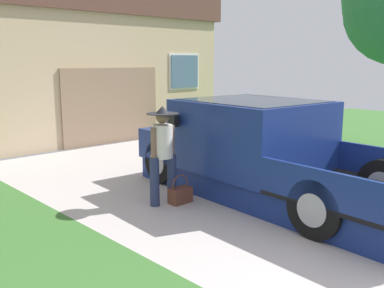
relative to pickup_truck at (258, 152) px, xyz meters
The scene contains 5 objects.
pickup_truck is the anchor object (origin of this frame).
person_with_hat 1.69m from the pickup_truck, 156.09° to the left, with size 0.51×0.51×1.58m.
handbag 1.54m from the pickup_truck, 158.70° to the left, with size 0.37×0.21×0.47m.
house_with_garage 8.62m from the pickup_truck, 90.10° to the left, with size 10.16×5.67×4.30m.
wheeled_trash_bin 5.40m from the pickup_truck, 51.67° to the left, with size 0.60×0.72×1.10m.
Camera 1 is at (-5.49, -1.22, 2.27)m, focal length 41.09 mm.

